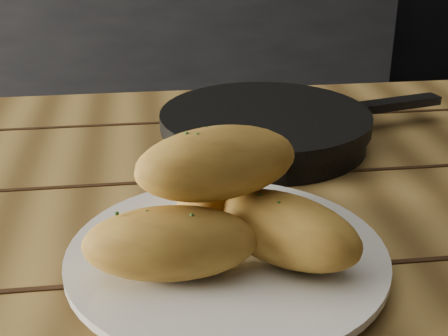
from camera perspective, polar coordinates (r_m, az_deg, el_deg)
counter at (r=2.52m, az=-19.37°, el=8.88°), size 2.80×0.60×0.90m
table at (r=0.71m, az=4.43°, el=-11.07°), size 1.59×0.91×0.75m
plate at (r=0.57m, az=0.27°, el=-8.24°), size 0.29×0.29×0.02m
bread_rolls at (r=0.54m, az=-0.21°, el=-3.63°), size 0.25×0.22×0.12m
skillet at (r=0.83m, az=3.90°, el=3.75°), size 0.41×0.28×0.05m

